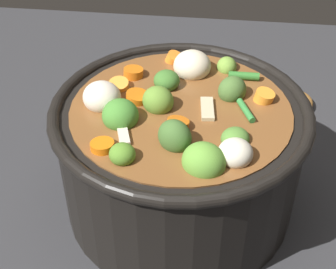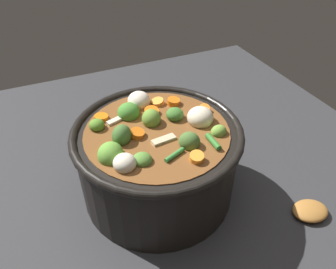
% 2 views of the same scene
% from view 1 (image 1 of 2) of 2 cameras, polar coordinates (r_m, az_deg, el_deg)
% --- Properties ---
extents(ground_plane, '(1.10, 1.10, 0.00)m').
position_cam_1_polar(ground_plane, '(0.66, 1.27, -7.55)').
color(ground_plane, '#2D2D30').
extents(cooking_pot, '(0.30, 0.30, 0.18)m').
position_cam_1_polar(cooking_pot, '(0.61, 1.36, -2.16)').
color(cooking_pot, black).
rests_on(cooking_pot, ground_plane).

